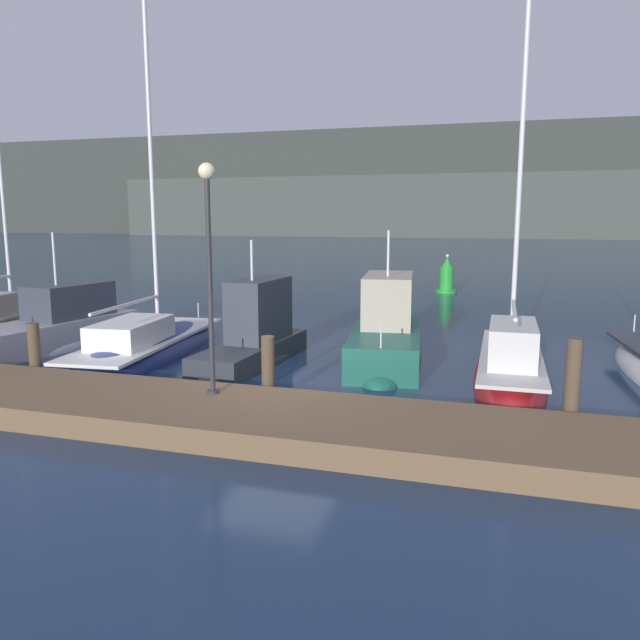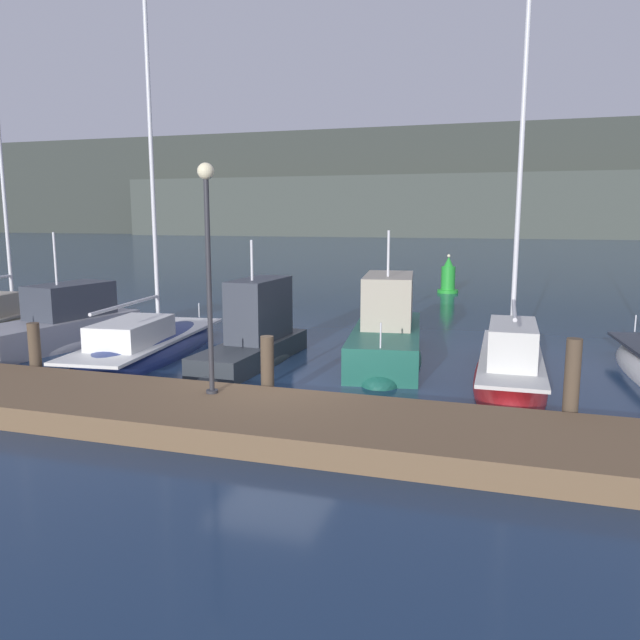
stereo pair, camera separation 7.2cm
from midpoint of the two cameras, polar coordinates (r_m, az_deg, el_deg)
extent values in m
plane|color=#192D4C|center=(13.66, -4.46, -7.29)|extent=(400.00, 400.00, 0.00)
cube|color=brown|center=(11.91, -7.88, -8.76)|extent=(32.57, 2.80, 0.45)
cylinder|color=#4C3D2D|center=(16.38, -24.74, -2.73)|extent=(0.28, 0.28, 1.43)
cylinder|color=#4C3D2D|center=(13.23, -4.92, -4.59)|extent=(0.28, 0.28, 1.45)
cylinder|color=#4C3D2D|center=(12.33, 21.93, -5.57)|extent=(0.28, 0.28, 1.76)
ellipsoid|color=beige|center=(23.95, -27.01, -1.01)|extent=(2.73, 6.66, 1.65)
cube|color=#A39984|center=(23.86, -27.12, 0.44)|extent=(2.29, 5.59, 0.08)
cylinder|color=silver|center=(24.05, -27.13, 10.50)|extent=(0.12, 0.12, 8.34)
cylinder|color=silver|center=(26.24, -23.29, 2.00)|extent=(0.04, 0.04, 0.50)
ellipsoid|color=gray|center=(20.70, -22.99, -2.24)|extent=(2.89, 6.09, 1.20)
cube|color=gray|center=(20.62, -23.06, -1.10)|extent=(2.64, 5.49, 0.84)
cube|color=#333842|center=(20.86, -22.02, 1.69)|extent=(1.75, 2.76, 1.04)
cube|color=black|center=(21.64, -19.75, 2.50)|extent=(1.22, 0.41, 0.47)
cylinder|color=silver|center=(20.43, -23.22, 5.16)|extent=(0.07, 0.07, 1.58)
ellipsoid|color=navy|center=(18.67, -15.46, -3.03)|extent=(3.13, 8.45, 1.38)
cube|color=silver|center=(18.57, -15.52, -1.62)|extent=(2.63, 7.10, 0.08)
cube|color=silver|center=(17.64, -17.00, -1.08)|extent=(1.64, 2.77, 0.64)
cylinder|color=silver|center=(18.98, -15.41, 16.13)|extent=(0.12, 0.12, 11.54)
cylinder|color=silver|center=(17.39, -17.36, 1.36)|extent=(0.47, 3.60, 0.09)
cylinder|color=silver|center=(21.94, -11.16, 0.88)|extent=(0.04, 0.04, 0.50)
ellipsoid|color=#2D3338|center=(17.06, -6.37, -3.91)|extent=(1.74, 5.32, 0.96)
cube|color=#2D3338|center=(17.00, -6.39, -2.98)|extent=(1.60, 4.79, 0.56)
cube|color=#333842|center=(17.26, -5.69, 1.00)|extent=(1.13, 2.36, 1.67)
cube|color=black|center=(18.18, -4.29, 2.24)|extent=(0.92, 0.35, 0.74)
cylinder|color=silver|center=(16.74, -6.39, 5.45)|extent=(0.07, 0.07, 1.07)
cylinder|color=silver|center=(14.97, -10.13, -2.51)|extent=(0.04, 0.04, 0.60)
ellipsoid|color=#195647|center=(17.44, 5.95, -3.60)|extent=(2.83, 6.68, 1.20)
cube|color=#195647|center=(17.35, 5.97, -2.16)|extent=(2.59, 6.02, 0.90)
cube|color=#A39984|center=(17.79, 6.15, 1.89)|extent=(1.71, 3.00, 1.40)
cube|color=black|center=(19.05, 6.35, 3.03)|extent=(1.19, 0.43, 0.63)
cylinder|color=silver|center=(17.15, 6.14, 6.06)|extent=(0.07, 0.07, 1.25)
cylinder|color=silver|center=(14.54, 5.46, -1.41)|extent=(0.04, 0.04, 0.60)
ellipsoid|color=red|center=(15.90, 16.84, -5.26)|extent=(1.79, 7.46, 1.54)
cube|color=silver|center=(15.75, 16.95, -3.11)|extent=(1.50, 6.26, 0.08)
cube|color=silver|center=(14.78, 17.06, -2.00)|extent=(1.05, 2.39, 0.89)
cylinder|color=silver|center=(16.02, 17.67, 12.16)|extent=(0.12, 0.12, 8.38)
cylinder|color=silver|center=(14.61, 17.21, 0.96)|extent=(0.13, 3.06, 0.09)
cylinder|color=silver|center=(19.07, 16.91, -0.19)|extent=(0.04, 0.04, 0.50)
cylinder|color=silver|center=(20.42, 26.72, -0.27)|extent=(0.04, 0.04, 0.50)
cylinder|color=green|center=(33.02, 11.40, 2.60)|extent=(1.07, 1.07, 0.16)
cylinder|color=green|center=(32.95, 11.44, 3.78)|extent=(0.71, 0.71, 1.20)
cone|color=green|center=(32.87, 11.49, 5.25)|extent=(0.50, 0.50, 0.50)
sphere|color=#F9EAB7|center=(32.85, 11.51, 5.77)|extent=(0.16, 0.16, 0.16)
cylinder|color=#2D2D33|center=(12.70, -9.91, -6.45)|extent=(0.24, 0.24, 0.06)
cylinder|color=#2D2D33|center=(12.29, -10.19, 2.96)|extent=(0.10, 0.10, 4.12)
sphere|color=#F9EAB7|center=(12.25, -10.50, 13.24)|extent=(0.32, 0.32, 0.32)
cube|color=#333833|center=(129.00, 15.16, 12.02)|extent=(240.00, 16.00, 20.68)
cube|color=#3F463F|center=(118.84, 15.13, 10.01)|extent=(144.00, 10.00, 11.32)
cube|color=#F4DB8C|center=(129.30, -4.09, 9.26)|extent=(0.80, 0.10, 0.80)
cube|color=#F4DB8C|center=(120.95, 14.52, 11.69)|extent=(0.80, 0.10, 0.80)
cube|color=#F4DB8C|center=(121.23, 12.77, 12.27)|extent=(0.80, 0.10, 0.80)
cube|color=#F4DB8C|center=(133.14, -8.09, 10.75)|extent=(0.80, 0.10, 0.80)
cube|color=#F4DB8C|center=(128.38, -2.98, 9.14)|extent=(0.80, 0.10, 0.80)
cube|color=#F4DB8C|center=(133.46, -8.38, 11.04)|extent=(0.80, 0.10, 0.80)
cube|color=#F4DB8C|center=(134.29, -9.12, 11.53)|extent=(0.80, 0.10, 0.80)
cube|color=#F4DB8C|center=(125.87, 0.74, 12.24)|extent=(0.80, 0.10, 0.80)
cube|color=#F4DB8C|center=(120.87, 14.28, 10.09)|extent=(0.80, 0.10, 0.80)
camera|label=1|loc=(0.04, -90.12, -0.02)|focal=35.00mm
camera|label=2|loc=(0.04, 89.88, 0.02)|focal=35.00mm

